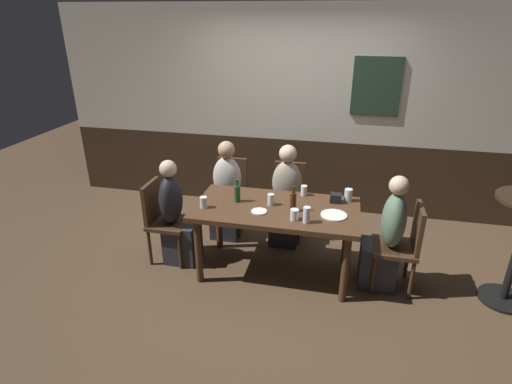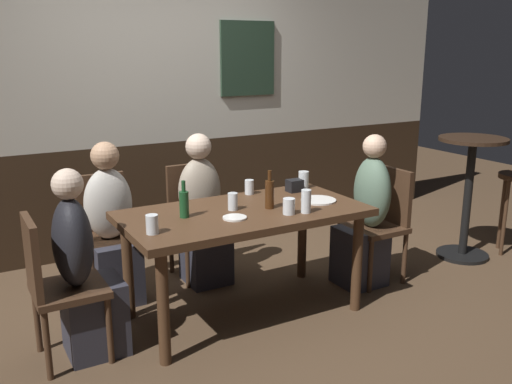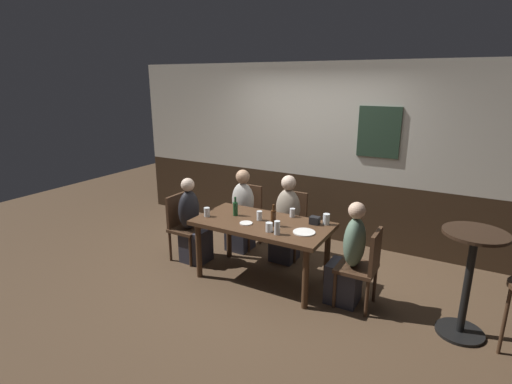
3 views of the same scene
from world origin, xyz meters
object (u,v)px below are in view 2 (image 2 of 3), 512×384
chair_head_east (382,218)px  beer_bottle_green (184,203)px  pint_glass_pale (304,181)px  plate_white_large (318,200)px  person_mid_far (203,220)px  person_left_far (112,235)px  pint_glass_amber (233,202)px  person_head_east (366,223)px  plate_white_small (235,218)px  chair_mid_far (194,214)px  side_bar_table (468,188)px  chair_head_west (55,282)px  beer_bottle_brown (270,193)px  chair_left_far (106,228)px  person_head_west (84,279)px  dining_table (244,223)px  tumbler_short (289,207)px  beer_glass_half (249,188)px  tumbler_water (152,226)px  condiment_caddy (294,186)px  highball_clear (306,203)px

chair_head_east → beer_bottle_green: bearing=178.5°
pint_glass_pale → plate_white_large: pint_glass_pale is taller
person_mid_far → person_left_far: size_ratio=1.00×
chair_head_east → pint_glass_amber: bearing=178.3°
person_head_east → plate_white_small: bearing=-173.3°
chair_mid_far → side_bar_table: size_ratio=0.84×
chair_mid_far → person_mid_far: bearing=-90.0°
person_head_east → side_bar_table: bearing=0.1°
chair_head_west → person_left_far: size_ratio=0.77×
beer_bottle_brown → chair_head_east: bearing=2.6°
chair_left_far → person_head_west: person_head_west is taller
person_head_west → person_head_east: size_ratio=0.98×
chair_head_west → person_head_east: 2.27m
dining_table → person_mid_far: bearing=90.0°
tumbler_short → beer_glass_half: bearing=87.7°
person_head_west → plate_white_large: size_ratio=4.63×
chair_mid_far → beer_bottle_brown: 0.96m
chair_mid_far → beer_bottle_green: beer_bottle_green is taller
side_bar_table → tumbler_water: bearing=-176.7°
chair_head_west → tumbler_short: 1.47m
tumbler_short → chair_head_east: bearing=12.5°
beer_bottle_brown → condiment_caddy: 0.49m
chair_head_east → chair_head_west: bearing=180.0°
chair_left_far → side_bar_table: bearing=-16.0°
dining_table → pint_glass_amber: bearing=147.9°
person_head_east → pint_glass_amber: (-1.11, 0.04, 0.31)m
chair_head_east → tumbler_water: 1.93m
chair_mid_far → chair_left_far: same height
person_head_west → tumbler_short: size_ratio=10.95×
person_left_far → tumbler_short: bearing=-44.3°
pint_glass_pale → side_bar_table: 1.54m
pint_glass_pale → side_bar_table: size_ratio=0.12×
beer_bottle_brown → plate_white_large: beer_bottle_brown is taller
chair_head_east → side_bar_table: size_ratio=0.84×
chair_left_far → person_mid_far: (0.70, -0.16, -0.01)m
dining_table → chair_head_east: bearing=0.0°
pint_glass_pale → beer_bottle_brown: size_ratio=0.50×
person_head_east → beer_bottle_brown: person_head_east is taller
condiment_caddy → side_bar_table: size_ratio=0.10×
chair_left_far → beer_bottle_green: size_ratio=3.71×
side_bar_table → person_mid_far: bearing=163.0°
highball_clear → side_bar_table: 1.88m
pint_glass_pale → plate_white_large: (-0.12, -0.36, -0.05)m
person_head_east → tumbler_water: (-1.74, -0.16, 0.30)m
person_left_far → pint_glass_pale: (1.38, -0.37, 0.31)m
pint_glass_pale → condiment_caddy: bearing=-154.7°
chair_left_far → tumbler_short: chair_left_far is taller
beer_bottle_brown → pint_glass_pale: bearing=34.2°
person_left_far → person_head_west: bearing=-117.6°
person_left_far → beer_bottle_green: person_left_far is taller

